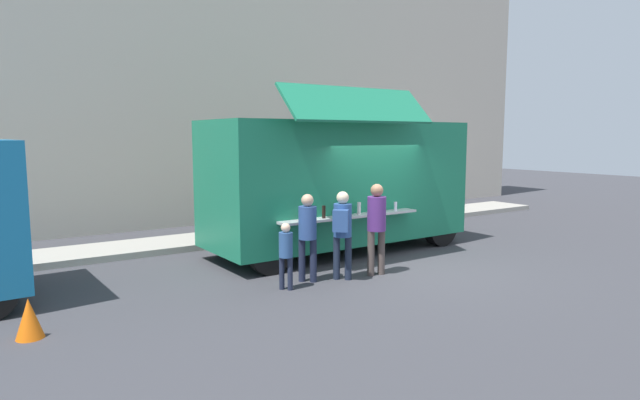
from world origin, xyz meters
The scene contains 10 objects.
ground_plane centered at (0.00, 0.00, 0.00)m, with size 60.00×60.00×0.00m, color #38383D.
curb_strip centered at (-4.22, 4.60, 0.07)m, with size 28.00×1.60×0.15m, color #9E998E.
building_behind centered at (-3.22, 8.50, 4.58)m, with size 32.00×2.40×9.16m, color beige.
food_truck_main centered at (-0.21, 1.98, 1.65)m, with size 6.25×3.07×3.70m.
traffic_cone_orange centered at (-6.89, -0.15, 0.28)m, with size 0.36×0.36×0.55m, color orange.
trash_bin centered at (3.72, 4.30, 0.47)m, with size 0.60×0.60×0.95m, color #2B643A.
customer_front_ordering centered at (-0.92, -0.21, 1.07)m, with size 0.37×0.36×1.79m.
customer_mid_with_backpack centered at (-1.69, -0.14, 1.03)m, with size 0.51×0.52×1.67m.
customer_rear_waiting centered at (-2.29, 0.13, 0.98)m, with size 0.33×0.33×1.64m.
child_near_queue centered at (-2.89, -0.10, 0.71)m, with size 0.24×0.24×1.19m.
Camera 1 is at (-7.51, -8.02, 2.70)m, focal length 29.89 mm.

